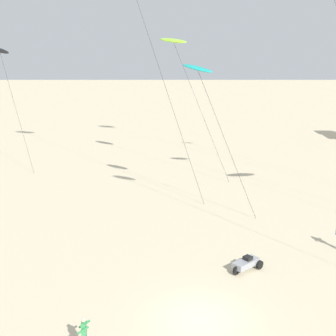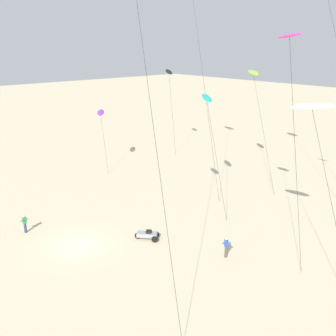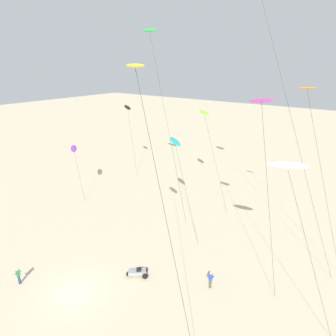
{
  "view_description": "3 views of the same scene",
  "coord_description": "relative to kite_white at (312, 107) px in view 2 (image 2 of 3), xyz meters",
  "views": [
    {
      "loc": [
        -1.54,
        -19.09,
        12.96
      ],
      "look_at": [
        -1.54,
        9.06,
        4.98
      ],
      "focal_mm": 49.22,
      "sensor_mm": 36.0,
      "label": 1
    },
    {
      "loc": [
        26.74,
        -13.84,
        16.01
      ],
      "look_at": [
        1.55,
        8.54,
        5.26
      ],
      "focal_mm": 42.39,
      "sensor_mm": 36.0,
      "label": 2
    },
    {
      "loc": [
        18.69,
        -11.53,
        19.22
      ],
      "look_at": [
        0.45,
        13.27,
        8.01
      ],
      "focal_mm": 31.05,
      "sensor_mm": 36.0,
      "label": 3
    }
  ],
  "objects": [
    {
      "name": "beach_buggy",
      "position": [
        -10.83,
        -5.21,
        -11.53
      ],
      "size": [
        1.95,
        1.86,
        0.82
      ],
      "color": "gray",
      "rests_on": "ground"
    },
    {
      "name": "kite_black",
      "position": [
        -31.19,
        15.39,
        -0.26
      ],
      "size": [
        3.66,
        1.56,
        12.32
      ],
      "color": "black",
      "rests_on": "ground"
    },
    {
      "name": "kite_flyer_middle",
      "position": [
        -18.91,
        -12.46,
        -11.07
      ],
      "size": [
        0.52,
        0.55,
        1.67
      ],
      "color": "navy",
      "rests_on": "ground"
    },
    {
      "name": "kite_teal",
      "position": [
        -13.21,
        4.23,
        -1.19
      ],
      "size": [
        5.66,
        2.5,
        11.26
      ],
      "color": "teal",
      "rests_on": "ground"
    },
    {
      "name": "kite_lime",
      "position": [
        -14.84,
        13.55,
        0.68
      ],
      "size": [
        6.63,
        3.02,
        13.08
      ],
      "color": "#8CD833",
      "rests_on": "ground"
    },
    {
      "name": "kite_flyer_nearest",
      "position": [
        -4.5,
        -2.5,
        -11.07
      ],
      "size": [
        0.68,
        0.67,
        1.67
      ],
      "color": "#4C4738",
      "rests_on": "ground"
    },
    {
      "name": "kite_purple",
      "position": [
        -30.36,
        2.95,
        -4.57
      ],
      "size": [
        3.94,
        2.27,
        7.74
      ],
      "color": "purple",
      "rests_on": "ground"
    },
    {
      "name": "kite_magenta",
      "position": [
        -2.84,
        1.17,
        4.24
      ],
      "size": [
        4.67,
        1.91,
        16.73
      ],
      "color": "#D8339E",
      "rests_on": "ground"
    },
    {
      "name": "kite_white",
      "position": [
        0.0,
        0.0,
        0.0
      ],
      "size": [
        6.9,
        2.35,
        12.52
      ],
      "color": "white",
      "rests_on": "ground"
    },
    {
      "name": "ground_plane",
      "position": [
        -13.81,
        -10.17,
        -11.96
      ],
      "size": [
        260.0,
        260.0,
        0.0
      ],
      "primitive_type": "plane",
      "color": "beige"
    }
  ]
}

